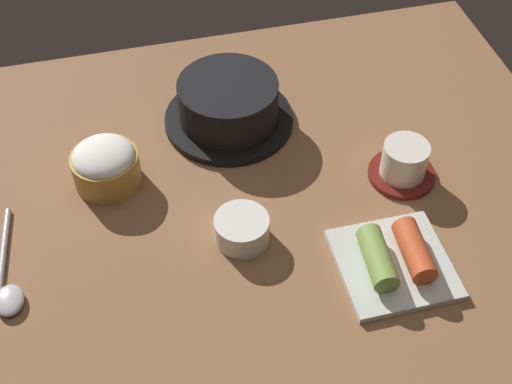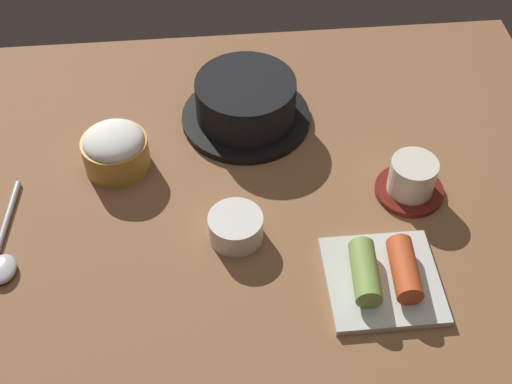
{
  "view_description": "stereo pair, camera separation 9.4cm",
  "coord_description": "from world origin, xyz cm",
  "px_view_note": "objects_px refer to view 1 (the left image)",
  "views": [
    {
      "loc": [
        -13.23,
        -63.31,
        75.32
      ],
      "look_at": [
        2.0,
        -2.0,
        5.0
      ],
      "focal_mm": 49.43,
      "sensor_mm": 36.0,
      "label": 1
    },
    {
      "loc": [
        -3.92,
        -64.9,
        75.32
      ],
      "look_at": [
        2.0,
        -2.0,
        5.0
      ],
      "focal_mm": 49.43,
      "sensor_mm": 36.0,
      "label": 2
    }
  ],
  "objects_px": {
    "banchan_cup_center": "(242,229)",
    "stone_pot": "(228,104)",
    "rice_bowl": "(105,164)",
    "kimchi_plate": "(395,259)",
    "tea_cup_with_saucer": "(404,163)",
    "spoon": "(7,285)"
  },
  "relations": [
    {
      "from": "tea_cup_with_saucer",
      "to": "kimchi_plate",
      "type": "bearing_deg",
      "value": -115.4
    },
    {
      "from": "tea_cup_with_saucer",
      "to": "spoon",
      "type": "height_order",
      "value": "tea_cup_with_saucer"
    },
    {
      "from": "rice_bowl",
      "to": "banchan_cup_center",
      "type": "height_order",
      "value": "rice_bowl"
    },
    {
      "from": "stone_pot",
      "to": "banchan_cup_center",
      "type": "bearing_deg",
      "value": -98.17
    },
    {
      "from": "kimchi_plate",
      "to": "spoon",
      "type": "height_order",
      "value": "kimchi_plate"
    },
    {
      "from": "tea_cup_with_saucer",
      "to": "kimchi_plate",
      "type": "height_order",
      "value": "tea_cup_with_saucer"
    },
    {
      "from": "stone_pot",
      "to": "rice_bowl",
      "type": "height_order",
      "value": "stone_pot"
    },
    {
      "from": "tea_cup_with_saucer",
      "to": "spoon",
      "type": "relative_size",
      "value": 0.54
    },
    {
      "from": "tea_cup_with_saucer",
      "to": "banchan_cup_center",
      "type": "relative_size",
      "value": 1.32
    },
    {
      "from": "rice_bowl",
      "to": "tea_cup_with_saucer",
      "type": "xyz_separation_m",
      "value": [
        0.41,
        -0.09,
        -0.01
      ]
    },
    {
      "from": "stone_pot",
      "to": "spoon",
      "type": "relative_size",
      "value": 1.12
    },
    {
      "from": "spoon",
      "to": "rice_bowl",
      "type": "bearing_deg",
      "value": 47.45
    },
    {
      "from": "banchan_cup_center",
      "to": "stone_pot",
      "type": "bearing_deg",
      "value": 81.83
    },
    {
      "from": "banchan_cup_center",
      "to": "spoon",
      "type": "height_order",
      "value": "banchan_cup_center"
    },
    {
      "from": "banchan_cup_center",
      "to": "spoon",
      "type": "relative_size",
      "value": 0.41
    },
    {
      "from": "rice_bowl",
      "to": "tea_cup_with_saucer",
      "type": "distance_m",
      "value": 0.42
    },
    {
      "from": "tea_cup_with_saucer",
      "to": "kimchi_plate",
      "type": "xyz_separation_m",
      "value": [
        -0.07,
        -0.15,
        -0.01
      ]
    },
    {
      "from": "banchan_cup_center",
      "to": "spoon",
      "type": "distance_m",
      "value": 0.3
    },
    {
      "from": "tea_cup_with_saucer",
      "to": "banchan_cup_center",
      "type": "xyz_separation_m",
      "value": [
        -0.25,
        -0.05,
        -0.01
      ]
    },
    {
      "from": "rice_bowl",
      "to": "kimchi_plate",
      "type": "xyz_separation_m",
      "value": [
        0.34,
        -0.24,
        -0.02
      ]
    },
    {
      "from": "stone_pot",
      "to": "banchan_cup_center",
      "type": "distance_m",
      "value": 0.23
    },
    {
      "from": "kimchi_plate",
      "to": "stone_pot",
      "type": "bearing_deg",
      "value": 114.47
    }
  ]
}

